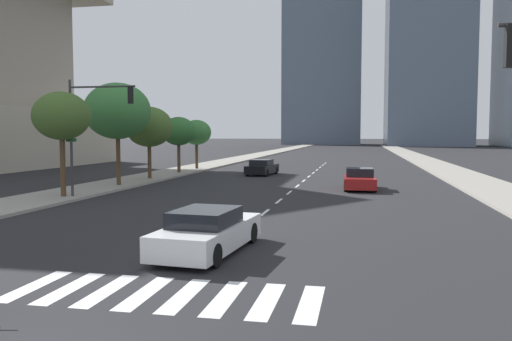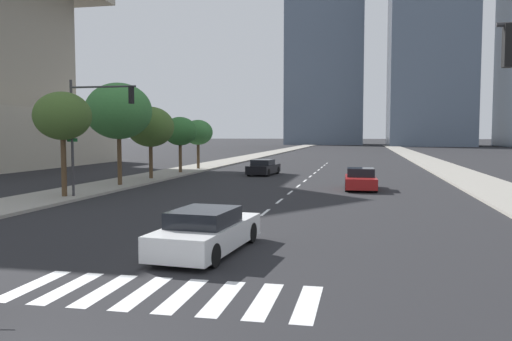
{
  "view_description": "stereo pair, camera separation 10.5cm",
  "coord_description": "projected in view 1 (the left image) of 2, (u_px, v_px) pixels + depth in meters",
  "views": [
    {
      "loc": [
        4.11,
        -5.46,
        3.45
      ],
      "look_at": [
        0.0,
        14.91,
        2.0
      ],
      "focal_mm": 36.35,
      "sensor_mm": 36.0,
      "label": 1
    },
    {
      "loc": [
        4.21,
        -5.44,
        3.45
      ],
      "look_at": [
        0.0,
        14.91,
        2.0
      ],
      "focal_mm": 36.35,
      "sensor_mm": 36.0,
      "label": 2
    }
  ],
  "objects": [
    {
      "name": "sidewalk_east",
      "position": [
        488.0,
        187.0,
        33.32
      ],
      "size": [
        4.0,
        260.0,
        0.15
      ],
      "primitive_type": "cube",
      "color": "gray",
      "rests_on": "ground"
    },
    {
      "name": "sidewalk_west",
      "position": [
        134.0,
        180.0,
        38.14
      ],
      "size": [
        4.0,
        260.0,
        0.15
      ],
      "primitive_type": "cube",
      "color": "gray",
      "rests_on": "ground"
    },
    {
      "name": "crosswalk_near",
      "position": [
        165.0,
        294.0,
        11.2
      ],
      "size": [
        6.75,
        2.46,
        0.01
      ],
      "color": "silver",
      "rests_on": "ground"
    },
    {
      "name": "lane_divider_center",
      "position": [
        304.0,
        181.0,
        38.58
      ],
      "size": [
        0.14,
        50.0,
        0.01
      ],
      "color": "silver",
      "rests_on": "ground"
    },
    {
      "name": "sedan_red_0",
      "position": [
        360.0,
        180.0,
        32.49
      ],
      "size": [
        2.04,
        4.36,
        1.33
      ],
      "rotation": [
        0.0,
        0.0,
        -1.54
      ],
      "color": "maroon",
      "rests_on": "ground"
    },
    {
      "name": "sedan_black_1",
      "position": [
        262.0,
        168.0,
        44.09
      ],
      "size": [
        2.24,
        4.69,
        1.32
      ],
      "rotation": [
        0.0,
        0.0,
        1.47
      ],
      "color": "black",
      "rests_on": "ground"
    },
    {
      "name": "sedan_white_2",
      "position": [
        208.0,
        232.0,
        15.13
      ],
      "size": [
        2.25,
        4.92,
        1.3
      ],
      "rotation": [
        0.0,
        0.0,
        1.48
      ],
      "color": "silver",
      "rests_on": "ground"
    },
    {
      "name": "traffic_signal_far",
      "position": [
        93.0,
        118.0,
        27.24
      ],
      "size": [
        3.99,
        0.28,
        6.19
      ],
      "color": "#333335",
      "rests_on": "sidewalk_west"
    },
    {
      "name": "street_tree_nearest",
      "position": [
        62.0,
        116.0,
        27.36
      ],
      "size": [
        3.01,
        3.01,
        5.56
      ],
      "color": "#4C3823",
      "rests_on": "sidewalk_west"
    },
    {
      "name": "street_tree_second",
      "position": [
        117.0,
        111.0,
        33.64
      ],
      "size": [
        4.3,
        4.3,
        6.65
      ],
      "color": "#4C3823",
      "rests_on": "sidewalk_west"
    },
    {
      "name": "street_tree_third",
      "position": [
        149.0,
        127.0,
        38.71
      ],
      "size": [
        3.53,
        3.53,
        5.37
      ],
      "color": "#4C3823",
      "rests_on": "sidewalk_west"
    },
    {
      "name": "street_tree_fourth",
      "position": [
        179.0,
        131.0,
        44.99
      ],
      "size": [
        2.92,
        2.92,
        4.82
      ],
      "color": "#4C3823",
      "rests_on": "sidewalk_west"
    },
    {
      "name": "street_tree_fifth",
      "position": [
        196.0,
        133.0,
        49.91
      ],
      "size": [
        2.83,
        2.83,
        4.7
      ],
      "color": "#4C3823",
      "rests_on": "sidewalk_west"
    },
    {
      "name": "office_tower_left_skyline",
      "position": [
        324.0,
        24.0,
        176.17
      ],
      "size": [
        25.68,
        21.81,
        91.19
      ],
      "color": "slate",
      "rests_on": "ground"
    }
  ]
}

